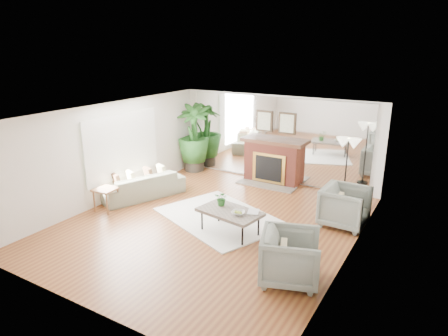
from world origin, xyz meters
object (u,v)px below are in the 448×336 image
Objects in this scene: armchair_front at (290,257)px; floor_lamp at (348,149)px; armchair_back at (345,207)px; coffee_table at (230,213)px; fireplace at (272,161)px; sofa at (142,185)px; side_table at (106,192)px; potted_ficus at (194,135)px.

floor_lamp reaches higher than armchair_front.
armchair_back is 1.43m from floor_lamp.
fireplace is at bearing 99.78° from coffee_table.
sofa is at bearing -158.67° from floor_lamp.
side_table is 0.27× the size of potted_ficus.
fireplace reaches higher than sofa.
floor_lamp is (-0.26, 0.91, 1.07)m from armchair_back.
coffee_table is (0.60, -3.46, -0.18)m from fireplace.
armchair_back is at bearing -35.19° from fireplace.
fireplace is 4.68m from side_table.
armchair_back is (2.58, -1.82, -0.21)m from fireplace.
sofa is (-2.45, -2.76, -0.34)m from fireplace.
coffee_table is at bearing -45.92° from potted_ficus.
sofa reaches higher than side_table.
potted_ficus is at bearing -176.50° from fireplace.
coffee_table is 3.13m from sofa.
coffee_table is 3.21m from side_table.
armchair_back reaches higher than sofa.
floor_lamp reaches higher than sofa.
floor_lamp is at bearing 133.21° from sofa.
coffee_table is at bearing 99.00° from sofa.
side_table is at bearing 113.31° from armchair_back.
sofa is 3.85× the size of side_table.
potted_ficus is (-2.60, -0.16, 0.48)m from fireplace.
potted_ficus is at bearing 134.08° from coffee_table.
armchair_back is at bearing -23.60° from armchair_front.
armchair_front reaches higher than coffee_table.
potted_ficus reaches higher than armchair_back.
armchair_back is 1.74× the size of side_table.
coffee_table is 2.53× the size of side_table.
armchair_front is at bearing -30.03° from coffee_table.
side_table is (-5.16, -2.08, 0.03)m from armchair_back.
floor_lamp reaches higher than side_table.
potted_ficus is at bearing 73.56° from armchair_back.
potted_ficus is at bearing 90.25° from side_table.
floor_lamp is at bearing -8.62° from potted_ficus.
fireplace is 3.64× the size of side_table.
side_table is (-4.93, 0.57, 0.03)m from armchair_front.
side_table is (-3.18, -0.44, -0.01)m from coffee_table.
potted_ficus is 4.98m from floor_lamp.
coffee_table is 0.67× the size of potted_ficus.
side_table is at bearing -89.75° from potted_ficus.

